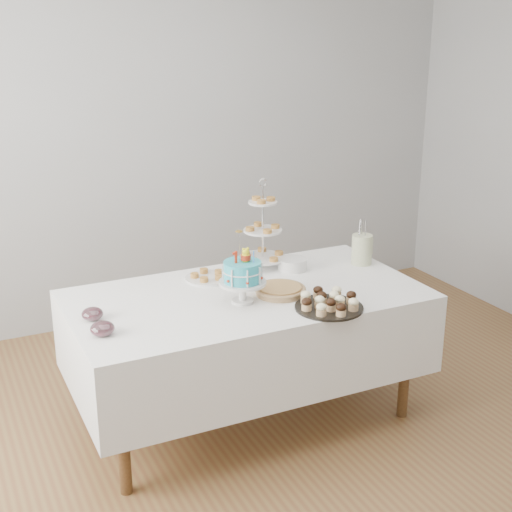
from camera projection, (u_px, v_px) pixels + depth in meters
name	position (u px, v px, depth m)	size (l,w,h in m)	color
floor	(270.00, 444.00, 3.87)	(5.00, 5.00, 0.00)	brown
walls	(272.00, 202.00, 3.44)	(5.04, 4.04, 2.70)	#9A9D9F
table	(247.00, 331.00, 3.95)	(1.92, 1.02, 0.77)	silver
birthday_cake	(243.00, 284.00, 3.72)	(0.25, 0.25, 0.39)	silver
cupcake_tray	(329.00, 301.00, 3.66)	(0.36, 0.36, 0.08)	black
pie	(280.00, 290.00, 3.86)	(0.28, 0.28, 0.04)	tan
tiered_stand	(263.00, 231.00, 4.22)	(0.28, 0.28, 0.55)	silver
plate_stack	(293.00, 264.00, 4.24)	(0.17, 0.17, 0.07)	silver
pastry_plate	(208.00, 276.00, 4.08)	(0.26, 0.26, 0.04)	silver
jam_bowl_a	(102.00, 329.00, 3.36)	(0.12, 0.12, 0.07)	silver
jam_bowl_b	(92.00, 314.00, 3.53)	(0.11, 0.11, 0.06)	silver
utensil_pitcher	(362.00, 248.00, 4.32)	(0.13, 0.12, 0.28)	silver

